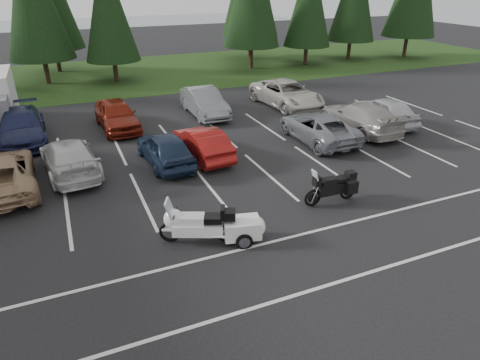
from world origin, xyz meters
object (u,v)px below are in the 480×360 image
car_near_8 (384,111)px  car_near_4 (165,149)px  car_near_5 (202,143)px  touring_motorcycle (198,221)px  cargo_trailer (242,230)px  car_near_3 (69,157)px  adventure_motorcycle (331,185)px  car_near_2 (1,174)px  car_far_4 (287,94)px  car_near_7 (360,117)px  car_far_1 (22,126)px  car_far_3 (204,102)px  car_far_2 (117,115)px  car_near_6 (318,127)px

car_near_8 → car_near_4: bearing=5.8°
car_near_4 → car_near_5: size_ratio=1.02×
car_near_8 → touring_motorcycle: (-13.46, -7.24, -0.01)m
touring_motorcycle → cargo_trailer: 1.44m
car_near_4 → car_near_8: 12.85m
car_near_3 → car_near_5: size_ratio=1.18×
adventure_motorcycle → car_near_5: bearing=117.1°
car_near_2 → car_near_4: (6.56, 0.06, -0.00)m
touring_motorcycle → car_far_4: bearing=75.0°
car_near_3 → car_near_7: size_ratio=0.93×
car_far_1 → touring_motorcycle: (5.33, -12.24, -0.03)m
car_near_7 → touring_motorcycle: bearing=29.7°
car_near_2 → touring_motorcycle: bearing=128.4°
car_near_7 → car_near_5: bearing=0.0°
car_far_1 → car_near_2: bearing=-98.0°
car_far_1 → car_far_3: bearing=1.5°
car_near_4 → cargo_trailer: bearing=92.0°
car_near_2 → car_near_5: 8.34m
touring_motorcycle → cargo_trailer: bearing=3.3°
car_near_8 → car_far_2: car_far_2 is taller
car_far_4 → car_far_1: bearing=175.9°
car_far_1 → touring_motorcycle: bearing=-68.5°
car_near_7 → touring_motorcycle: (-11.42, -6.81, -0.01)m
car_near_5 → car_far_2: size_ratio=0.91×
car_near_7 → car_near_8: car_near_7 is taller
car_near_7 → car_far_4: 5.97m
car_near_6 → car_far_2: (-9.13, 5.91, 0.08)m
car_near_6 → car_near_8: size_ratio=1.13×
car_near_5 → adventure_motorcycle: size_ratio=1.75×
car_near_8 → adventure_motorcycle: 10.52m
car_near_3 → car_near_7: car_near_7 is taller
car_far_1 → touring_motorcycle: 13.35m
car_near_8 → cargo_trailer: size_ratio=2.67×
car_near_2 → car_near_7: size_ratio=0.99×
car_far_2 → car_far_4: (10.75, 0.32, 0.00)m
car_near_5 → car_near_7: bearing=176.8°
car_near_3 → car_near_6: size_ratio=0.98×
cargo_trailer → adventure_motorcycle: bearing=27.5°
car_near_6 → car_near_7: 2.92m
car_near_3 → car_near_5: 5.80m
car_near_3 → car_far_3: 9.81m
cargo_trailer → adventure_motorcycle: size_ratio=0.70×
car_near_4 → car_near_8: size_ratio=0.95×
car_near_2 → cargo_trailer: car_near_2 is taller
car_near_2 → car_far_3: car_far_3 is taller
car_far_2 → touring_motorcycle: bearing=-90.5°
car_near_8 → car_near_7: bearing=14.5°
car_far_3 → car_near_7: bearing=-42.2°
car_far_3 → car_far_4: (5.51, -0.21, 0.00)m
car_far_1 → car_far_4: 15.48m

